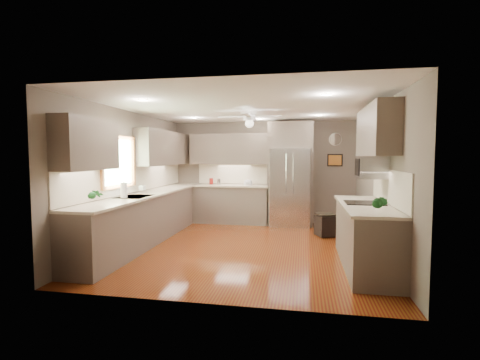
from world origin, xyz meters
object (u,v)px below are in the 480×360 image
(refrigerator, at_px, (290,175))
(paper_towel, at_px, (124,190))
(canister_b, at_px, (219,182))
(potted_plant_left, at_px, (93,195))
(soap_bottle, at_px, (143,188))
(stool, at_px, (326,225))
(bowl, at_px, (248,184))
(potted_plant_right, at_px, (380,203))
(canister_a, at_px, (211,181))
(microwave, at_px, (371,167))

(refrigerator, relative_size, paper_towel, 9.00)
(refrigerator, bearing_deg, canister_b, 178.20)
(potted_plant_left, height_order, paper_towel, potted_plant_left)
(soap_bottle, xyz_separation_m, stool, (3.53, 0.97, -0.80))
(canister_b, xyz_separation_m, soap_bottle, (-1.00, -2.11, 0.02))
(bowl, bearing_deg, potted_plant_right, -60.45)
(canister_a, xyz_separation_m, canister_b, (0.20, -0.02, -0.01))
(microwave, relative_size, paper_towel, 2.02)
(canister_b, height_order, paper_towel, paper_towel)
(canister_b, height_order, potted_plant_right, potted_plant_right)
(canister_b, distance_m, soap_bottle, 2.33)
(bowl, relative_size, refrigerator, 0.09)
(soap_bottle, distance_m, potted_plant_left, 1.81)
(soap_bottle, xyz_separation_m, microwave, (4.09, -0.66, 0.45))
(canister_a, relative_size, microwave, 0.28)
(microwave, bearing_deg, potted_plant_left, -163.87)
(potted_plant_left, bearing_deg, canister_b, 77.29)
(canister_a, relative_size, bowl, 0.70)
(canister_b, distance_m, paper_towel, 3.16)
(canister_b, height_order, microwave, microwave)
(soap_bottle, bearing_deg, potted_plant_right, -25.26)
(canister_b, height_order, bowl, canister_b)
(potted_plant_right, relative_size, bowl, 1.34)
(canister_b, xyz_separation_m, bowl, (0.74, -0.04, -0.04))
(canister_a, xyz_separation_m, bowl, (0.94, -0.06, -0.05))
(canister_b, relative_size, bowl, 0.68)
(potted_plant_left, distance_m, bowl, 4.19)
(microwave, xyz_separation_m, paper_towel, (-3.98, -0.27, -0.40))
(canister_a, relative_size, refrigerator, 0.06)
(potted_plant_right, bearing_deg, soap_bottle, 154.74)
(potted_plant_right, xyz_separation_m, stool, (-0.45, 2.84, -0.85))
(canister_b, bearing_deg, stool, -24.24)
(stool, height_order, paper_towel, paper_towel)
(refrigerator, bearing_deg, canister_a, 177.92)
(paper_towel, bearing_deg, microwave, 3.88)
(potted_plant_right, distance_m, microwave, 1.29)
(potted_plant_left, bearing_deg, canister_a, 80.18)
(soap_bottle, height_order, potted_plant_right, potted_plant_right)
(canister_a, xyz_separation_m, refrigerator, (1.96, -0.07, 0.17))
(canister_a, xyz_separation_m, paper_towel, (-0.69, -3.05, 0.06))
(canister_a, distance_m, soap_bottle, 2.27)
(canister_b, distance_m, refrigerator, 1.77)
(canister_a, height_order, potted_plant_left, potted_plant_left)
(potted_plant_right, bearing_deg, microwave, 84.70)
(stool, bearing_deg, canister_a, 157.08)
(bowl, height_order, stool, bowl)
(soap_bottle, bearing_deg, stool, 15.36)
(potted_plant_left, bearing_deg, refrigerator, 55.60)
(canister_a, relative_size, soap_bottle, 0.80)
(bowl, bearing_deg, soap_bottle, -130.21)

